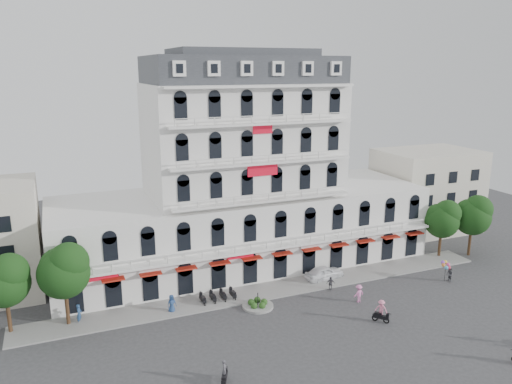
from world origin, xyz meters
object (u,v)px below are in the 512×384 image
object	(u,v)px
rider_center	(381,310)
parked_car	(324,273)
rider_west	(224,373)
balloon_vendor	(448,271)

from	to	relation	value
rider_center	parked_car	bearing A→B (deg)	139.08
rider_west	rider_center	world-z (taller)	rider_center
balloon_vendor	rider_center	bearing A→B (deg)	-159.17
parked_car	balloon_vendor	xyz separation A→B (m)	(12.66, -5.97, 0.46)
rider_west	balloon_vendor	distance (m)	30.82
rider_west	rider_center	bearing A→B (deg)	-53.09
rider_center	balloon_vendor	distance (m)	13.60
rider_west	balloon_vendor	bearing A→B (deg)	-48.96
balloon_vendor	rider_west	bearing A→B (deg)	-164.43
parked_car	rider_west	size ratio (longest dim) A/B	2.24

